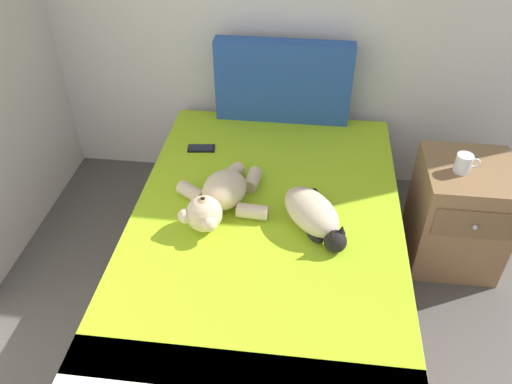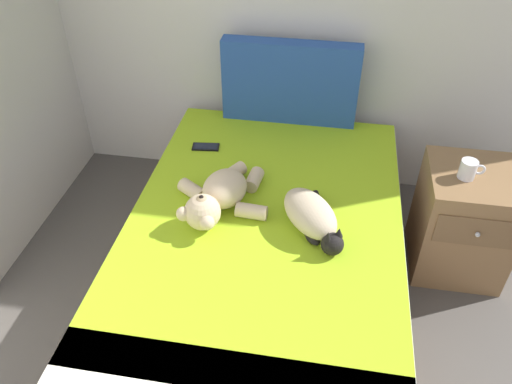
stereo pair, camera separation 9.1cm
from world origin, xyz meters
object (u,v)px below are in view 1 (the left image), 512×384
object	(u,v)px
cat	(314,214)
patterned_cushion	(283,82)
teddy_bear	(219,197)
mug	(464,163)
bed	(265,261)
cell_phone	(201,148)
nightstand	(458,214)

from	to	relation	value
cat	patterned_cushion	bearing A→B (deg)	102.94
patterned_cushion	cat	world-z (taller)	patterned_cushion
teddy_bear	mug	size ratio (longest dim) A/B	4.63
mug	bed	bearing A→B (deg)	-158.00
patterned_cushion	cat	distance (m)	0.98
teddy_bear	cell_phone	world-z (taller)	teddy_bear
cell_phone	nightstand	xyz separation A→B (m)	(1.40, -0.16, -0.20)
teddy_bear	cat	bearing A→B (deg)	-8.15
bed	cell_phone	xyz separation A→B (m)	(-0.41, 0.56, 0.26)
cat	nightstand	bearing A→B (deg)	27.58
bed	teddy_bear	bearing A→B (deg)	163.50
cell_phone	patterned_cushion	bearing A→B (deg)	42.37
cat	mug	xyz separation A→B (m)	(0.71, 0.37, 0.08)
patterned_cushion	nightstand	size ratio (longest dim) A/B	1.30
cell_phone	nightstand	size ratio (longest dim) A/B	0.26
bed	cat	bearing A→B (deg)	0.81
cat	mug	distance (m)	0.80
bed	mug	world-z (taller)	mug
patterned_cushion	teddy_bear	xyz separation A→B (m)	(-0.23, -0.88, -0.17)
patterned_cushion	mug	xyz separation A→B (m)	(0.92, -0.57, -0.09)
cell_phone	mug	distance (m)	1.36
patterned_cushion	nightstand	distance (m)	1.21
cat	bed	bearing A→B (deg)	-179.19
mug	teddy_bear	bearing A→B (deg)	-165.02
cat	mug	world-z (taller)	mug
cat	teddy_bear	distance (m)	0.45
mug	cat	bearing A→B (deg)	-152.34
nightstand	mug	size ratio (longest dim) A/B	4.99
cat	cell_phone	xyz separation A→B (m)	(-0.63, 0.56, -0.07)
patterned_cushion	nightstand	bearing A→B (deg)	-28.51
cell_phone	nightstand	bearing A→B (deg)	-6.32
bed	mug	xyz separation A→B (m)	(0.93, 0.37, 0.40)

